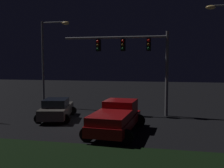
% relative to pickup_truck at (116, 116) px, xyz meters
% --- Properties ---
extents(ground_plane, '(80.00, 80.00, 0.00)m').
position_rel_pickup_truck_xyz_m(ground_plane, '(-2.16, 2.81, -1.00)').
color(ground_plane, black).
extents(grass_median, '(27.12, 4.83, 0.10)m').
position_rel_pickup_truck_xyz_m(grass_median, '(-2.16, -5.11, -0.95)').
color(grass_median, black).
rests_on(grass_median, ground_plane).
extents(pickup_truck, '(3.10, 5.52, 1.80)m').
position_rel_pickup_truck_xyz_m(pickup_truck, '(0.00, 0.00, 0.00)').
color(pickup_truck, maroon).
rests_on(pickup_truck, ground_plane).
extents(car_sedan, '(3.06, 4.68, 1.51)m').
position_rel_pickup_truck_xyz_m(car_sedan, '(-5.01, 2.86, -0.26)').
color(car_sedan, '#514C47').
rests_on(car_sedan, ground_plane).
extents(traffic_signal_gantry, '(8.32, 0.56, 6.50)m').
position_rel_pickup_truck_xyz_m(traffic_signal_gantry, '(0.41, 5.61, 3.90)').
color(traffic_signal_gantry, slate).
rests_on(traffic_signal_gantry, ground_plane).
extents(street_lamp_left, '(2.73, 0.44, 7.92)m').
position_rel_pickup_truck_xyz_m(street_lamp_left, '(-7.86, 7.68, 4.02)').
color(street_lamp_left, slate).
rests_on(street_lamp_left, ground_plane).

